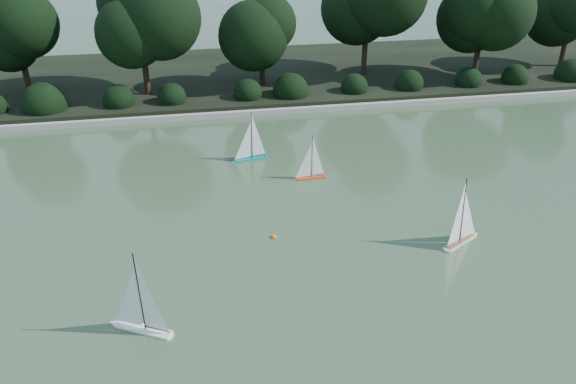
{
  "coord_description": "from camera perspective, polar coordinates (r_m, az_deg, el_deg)",
  "views": [
    {
      "loc": [
        -1.71,
        -8.12,
        6.21
      ],
      "look_at": [
        0.22,
        2.19,
        0.7
      ],
      "focal_mm": 35.0,
      "sensor_mm": 36.0,
      "label": 1
    }
  ],
  "objects": [
    {
      "name": "far_bank",
      "position": [
        22.04,
        -5.85,
        11.6
      ],
      "size": [
        40.0,
        8.0,
        0.3
      ],
      "primitive_type": "cube",
      "color": "black",
      "rests_on": "ground"
    },
    {
      "name": "tree_line",
      "position": [
        20.09,
        -2.1,
        17.45
      ],
      "size": [
        26.31,
        3.93,
        4.39
      ],
      "color": "black",
      "rests_on": "ground"
    },
    {
      "name": "sailboat_white_a",
      "position": [
        9.53,
        -15.12,
        -12.14
      ],
      "size": [
        1.11,
        0.72,
        1.62
      ],
      "color": "white",
      "rests_on": "ground"
    },
    {
      "name": "sailboat_white_b",
      "position": [
        11.89,
        17.47,
        -3.85
      ],
      "size": [
        1.05,
        0.69,
        1.55
      ],
      "color": "beige",
      "rests_on": "ground"
    },
    {
      "name": "ground",
      "position": [
        10.36,
        1.05,
        -9.11
      ],
      "size": [
        80.0,
        80.0,
        0.0
      ],
      "primitive_type": "plane",
      "color": "#2E4227",
      "rests_on": "ground"
    },
    {
      "name": "sailboat_orange",
      "position": [
        13.93,
        2.04,
        2.09
      ],
      "size": [
        0.89,
        0.19,
        1.22
      ],
      "color": "red",
      "rests_on": "ground"
    },
    {
      "name": "race_buoy",
      "position": [
        11.61,
        -1.45,
        -4.63
      ],
      "size": [
        0.14,
        0.14,
        0.14
      ],
      "primitive_type": "sphere",
      "color": "#FB540D",
      "rests_on": "ground"
    },
    {
      "name": "shrub_hedge",
      "position": [
        18.99,
        -5.0,
        9.95
      ],
      "size": [
        29.1,
        1.1,
        1.1
      ],
      "color": "black",
      "rests_on": "ground"
    },
    {
      "name": "sailboat_teal",
      "position": [
        14.98,
        -4.09,
        4.07
      ],
      "size": [
        1.03,
        0.34,
        1.41
      ],
      "color": "#07858A",
      "rests_on": "ground"
    },
    {
      "name": "pond_coping",
      "position": [
        18.26,
        -4.65,
        8.03
      ],
      "size": [
        40.0,
        0.35,
        0.18
      ],
      "primitive_type": "cube",
      "color": "gray",
      "rests_on": "ground"
    }
  ]
}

